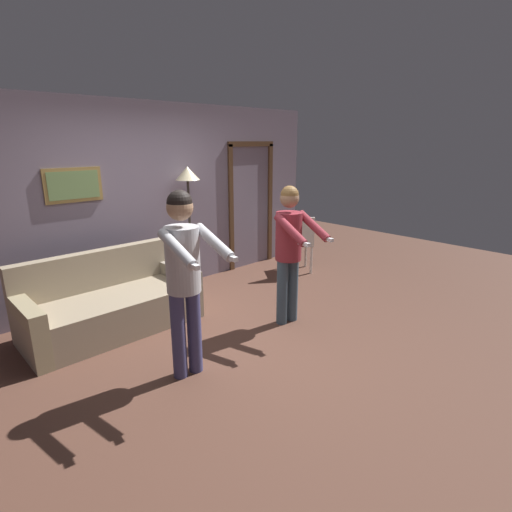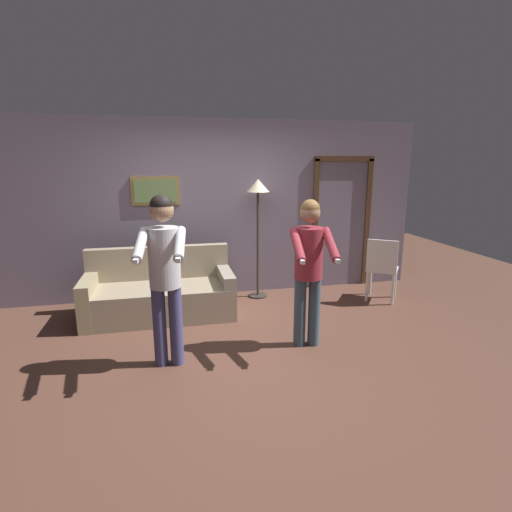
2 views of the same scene
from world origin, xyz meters
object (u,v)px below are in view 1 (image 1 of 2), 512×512
person_standing_left (184,268)px  torchiere_lamp (188,188)px  dining_chair_distant (300,241)px  couch (112,306)px  person_standing_right (290,243)px

person_standing_left → torchiere_lamp: bearing=54.2°
dining_chair_distant → torchiere_lamp: bearing=160.6°
torchiere_lamp → dining_chair_distant: bearing=-19.4°
couch → person_standing_left: person_standing_left is taller
person_standing_left → couch: bearing=93.8°
torchiere_lamp → person_standing_right: (0.16, -1.74, -0.49)m
torchiere_lamp → person_standing_right: size_ratio=1.08×
torchiere_lamp → person_standing_right: bearing=-84.8°
torchiere_lamp → person_standing_left: (-1.34, -1.85, -0.42)m
couch → person_standing_right: size_ratio=1.17×
couch → person_standing_right: 2.16m
couch → torchiere_lamp: bearing=17.7°
couch → person_standing_right: bearing=-38.9°
torchiere_lamp → person_standing_left: bearing=-125.8°
person_standing_left → person_standing_right: person_standing_left is taller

